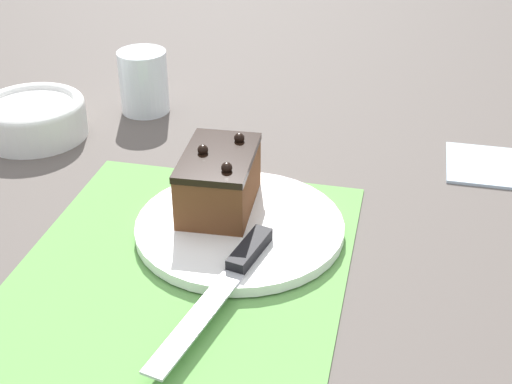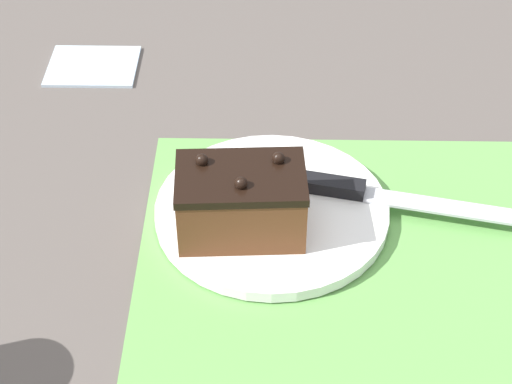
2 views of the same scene
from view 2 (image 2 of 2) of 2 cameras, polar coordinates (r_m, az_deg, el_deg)
ground_plane at (r=0.83m, az=8.17°, el=-3.84°), size 3.00×3.00×0.00m
placemat_woven at (r=0.83m, az=8.18°, el=-3.74°), size 0.46×0.34×0.00m
cake_plate at (r=0.85m, az=1.06°, el=-1.26°), size 0.23×0.23×0.01m
chocolate_cake at (r=0.80m, az=-1.01°, el=-0.61°), size 0.12×0.08×0.08m
serving_knife at (r=0.86m, az=7.38°, el=-0.02°), size 0.23×0.07×0.01m
folded_napkin at (r=1.09m, az=-10.84°, el=8.33°), size 0.11×0.09×0.01m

